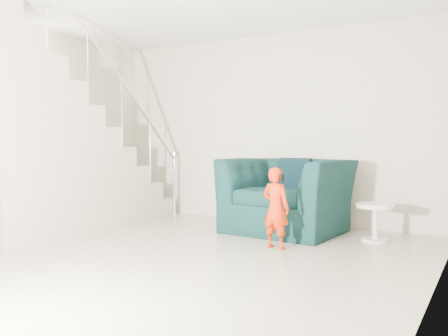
{
  "coord_description": "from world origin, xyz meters",
  "views": [
    {
      "loc": [
        2.89,
        -3.56,
        1.14
      ],
      "look_at": [
        0.15,
        1.2,
        0.85
      ],
      "focal_mm": 38.0,
      "sensor_mm": 36.0,
      "label": 1
    }
  ],
  "objects": [
    {
      "name": "toddler",
      "position": [
        0.84,
        1.12,
        0.44
      ],
      "size": [
        0.35,
        0.26,
        0.88
      ],
      "primitive_type": "imported",
      "rotation": [
        0.0,
        0.0,
        2.99
      ],
      "color": "#A50D05",
      "rests_on": "floor"
    },
    {
      "name": "floor",
      "position": [
        0.0,
        0.0,
        0.0
      ],
      "size": [
        5.5,
        5.5,
        0.0
      ],
      "primitive_type": "plane",
      "color": "gray",
      "rests_on": "ground"
    },
    {
      "name": "back_wall",
      "position": [
        0.0,
        2.75,
        1.35
      ],
      "size": [
        5.0,
        0.0,
        5.0
      ],
      "primitive_type": "plane",
      "rotation": [
        1.57,
        0.0,
        0.0
      ],
      "color": "#C1B69D",
      "rests_on": "floor"
    },
    {
      "name": "right_wall",
      "position": [
        2.5,
        0.0,
        1.35
      ],
      "size": [
        0.0,
        5.5,
        5.5
      ],
      "primitive_type": "plane",
      "rotation": [
        1.57,
        0.0,
        -1.57
      ],
      "color": "#C1B69D",
      "rests_on": "floor"
    },
    {
      "name": "staircase",
      "position": [
        -2.0,
        0.55,
        0.95
      ],
      "size": [
        1.02,
        3.03,
        3.62
      ],
      "color": "#ADA089",
      "rests_on": "floor"
    },
    {
      "name": "phone",
      "position": [
        0.94,
        1.06,
        0.77
      ],
      "size": [
        0.03,
        0.05,
        0.1
      ],
      "primitive_type": "cube",
      "rotation": [
        0.0,
        0.0,
        -0.13
      ],
      "color": "black",
      "rests_on": "toddler"
    },
    {
      "name": "side_table",
      "position": [
        1.7,
        2.03,
        0.3
      ],
      "size": [
        0.44,
        0.44,
        0.44
      ],
      "color": "silver",
      "rests_on": "floor"
    },
    {
      "name": "throw",
      "position": [
        -0.0,
        2.01,
        0.59
      ],
      "size": [
        0.05,
        0.48,
        0.54
      ],
      "primitive_type": "cube",
      "color": "black",
      "rests_on": "armchair"
    },
    {
      "name": "cushion",
      "position": [
        0.54,
        2.45,
        0.71
      ],
      "size": [
        0.46,
        0.22,
        0.45
      ],
      "primitive_type": "cube",
      "rotation": [
        0.21,
        0.0,
        0.0
      ],
      "color": "black",
      "rests_on": "armchair"
    },
    {
      "name": "armchair",
      "position": [
        0.57,
        2.1,
        0.47
      ],
      "size": [
        1.55,
        1.38,
        0.94
      ],
      "primitive_type": "imported",
      "rotation": [
        0.0,
        0.0,
        -0.09
      ],
      "color": "black",
      "rests_on": "floor"
    }
  ]
}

